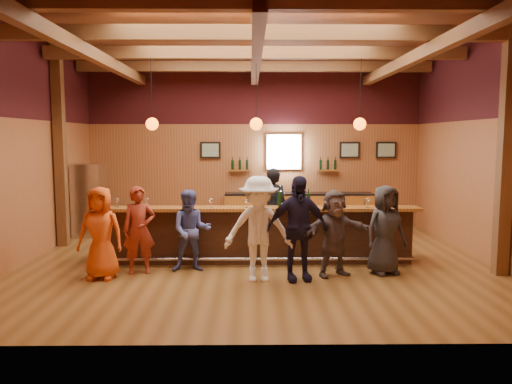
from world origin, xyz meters
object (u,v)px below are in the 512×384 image
customer_denim (191,231)px  customer_dark (385,230)px  back_bar_cabinet (299,210)px  customer_orange (101,233)px  customer_redvest (139,230)px  ice_bucket (259,200)px  customer_white (259,229)px  bartender (273,209)px  customer_brown (334,233)px  bottle_a (280,198)px  customer_navy (298,228)px  stainless_fridge (89,200)px  bar_counter (257,234)px

customer_denim → customer_dark: customer_dark is taller
back_bar_cabinet → customer_orange: (-3.90, -4.89, 0.33)m
customer_redvest → ice_bucket: 2.35m
back_bar_cabinet → customer_redvest: bearing=-126.0°
customer_white → ice_bucket: bearing=86.9°
customer_denim → ice_bucket: size_ratio=6.43×
customer_dark → customer_white: bearing=170.7°
back_bar_cabinet → bartender: bartender is taller
back_bar_cabinet → ice_bucket: size_ratio=17.13×
customer_brown → bartender: bearing=91.4°
back_bar_cabinet → bottle_a: (-0.74, -3.74, 0.79)m
customer_denim → bottle_a: size_ratio=3.84×
customer_orange → customer_navy: bearing=1.2°
back_bar_cabinet → bottle_a: bottle_a is taller
customer_denim → bottle_a: customer_denim is taller
ice_bucket → customer_orange: bearing=-158.1°
customer_white → ice_bucket: customer_white is taller
bartender → customer_redvest: bearing=55.1°
bartender → customer_white: bearing=99.0°
customer_white → bartender: 2.47m
customer_white → ice_bucket: (0.03, 1.29, 0.33)m
customer_denim → customer_brown: customer_brown is taller
back_bar_cabinet → customer_navy: size_ratio=2.21×
customer_brown → bartender: size_ratio=0.86×
bottle_a → stainless_fridge: bearing=150.1°
customer_denim → customer_dark: size_ratio=0.94×
stainless_fridge → customer_navy: bearing=-39.3°
bar_counter → customer_navy: size_ratio=3.49×
customer_orange → bartender: size_ratio=0.90×
back_bar_cabinet → ice_bucket: 4.01m
stainless_fridge → customer_denim: (2.91, -3.29, -0.15)m
customer_orange → customer_dark: (5.00, 0.25, -0.00)m
stainless_fridge → customer_navy: size_ratio=1.00×
customer_white → bottle_a: customer_white is taller
stainless_fridge → customer_redvest: 3.97m
customer_redvest → customer_navy: 2.85m
customer_navy → bartender: customer_navy is taller
customer_redvest → customer_orange: bearing=-164.2°
customer_denim → ice_bucket: bearing=22.4°
customer_denim → customer_brown: (2.56, -0.36, 0.02)m
customer_brown → customer_dark: customer_dark is taller
customer_orange → customer_brown: (4.07, 0.12, -0.04)m
customer_dark → stainless_fridge: bearing=131.4°
customer_brown → bottle_a: 1.46m
bartender → customer_brown: bearing=131.8°
bottle_a → customer_denim: bearing=-157.9°
back_bar_cabinet → stainless_fridge: stainless_fridge is taller
customer_redvest → bartender: 3.16m
back_bar_cabinet → customer_white: (-1.17, -5.06, 0.42)m
customer_redvest → back_bar_cabinet: bearing=40.3°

